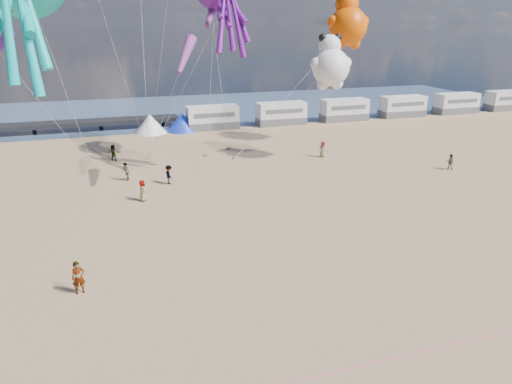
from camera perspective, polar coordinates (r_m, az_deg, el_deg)
name	(u,v)px	position (r m, az deg, el deg)	size (l,w,h in m)	color
ground	(263,308)	(23.03, 0.84, -14.31)	(120.00, 120.00, 0.00)	tan
water	(156,111)	(74.39, -12.44, 9.84)	(120.00, 120.00, 0.00)	#3A4F6F
motorhome_0	(213,118)	(60.32, -5.45, 9.25)	(6.60, 2.50, 3.00)	silver
motorhome_1	(281,113)	(62.88, 3.17, 9.77)	(6.60, 2.50, 3.00)	silver
motorhome_2	(344,110)	(66.71, 10.98, 10.06)	(6.60, 2.50, 3.00)	silver
motorhome_3	(402,106)	(71.60, 17.84, 10.15)	(6.60, 2.50, 3.00)	silver
motorhome_4	(456,103)	(77.35, 23.76, 10.12)	(6.60, 2.50, 3.00)	silver
motorhome_5	(506,100)	(83.79, 28.80, 10.01)	(6.60, 2.50, 3.00)	silver
tent_white	(150,124)	(59.33, -13.10, 8.33)	(4.00, 4.00, 2.40)	white
tent_blue	(182,122)	(59.72, -9.24, 8.68)	(4.00, 4.00, 2.40)	#1933CC
rope_line	(302,379)	(19.36, 5.74, -22.29)	(0.03, 0.03, 34.00)	#F2338C
standing_person	(78,278)	(25.35, -21.31, -9.94)	(0.66, 0.43, 1.80)	tan
beachgoer_0	(322,149)	(47.73, 8.31, 5.29)	(0.59, 0.39, 1.62)	#7F6659
beachgoer_1	(126,172)	(41.69, -15.99, 2.46)	(0.79, 0.52, 1.62)	#7F6659
beachgoer_2	(169,175)	(39.97, -10.82, 2.15)	(0.80, 0.62, 1.65)	#7F6659
beachgoer_4	(113,153)	(48.22, -17.39, 4.72)	(0.95, 0.40, 1.63)	#7F6659
beachgoer_6	(143,191)	(36.50, -13.99, 0.17)	(0.62, 0.41, 1.70)	#7F6659
beachgoer_7	(450,162)	(46.96, 23.10, 3.50)	(0.72, 0.47, 1.48)	#7F6659
sandbag_a	(94,170)	(45.36, -19.59, 2.57)	(0.50, 0.35, 0.22)	gray
sandbag_b	(207,155)	(48.15, -6.16, 4.65)	(0.50, 0.35, 0.22)	gray
sandbag_c	(236,158)	(46.86, -2.56, 4.31)	(0.50, 0.35, 0.22)	gray
sandbag_d	(229,148)	(50.39, -3.43, 5.45)	(0.50, 0.35, 0.22)	gray
sandbag_e	(149,158)	(48.11, -13.22, 4.21)	(0.50, 0.35, 0.22)	gray
kite_panda	(331,67)	(45.23, 9.33, 15.12)	(4.28, 4.03, 6.04)	white
kite_teddy_orange	(348,26)	(52.35, 11.43, 19.65)	(4.90, 4.61, 6.92)	#EB5302
windsock_mid	(212,13)	(44.85, -5.58, 21.42)	(1.00, 5.67, 5.67)	red
windsock_right	(185,55)	(36.56, -8.82, 16.53)	(0.90, 4.67, 4.67)	red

